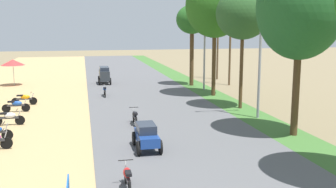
# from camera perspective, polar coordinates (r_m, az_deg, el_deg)

# --- Properties ---
(parked_motorbike_fourth) EXTENTS (1.80, 0.54, 0.94)m
(parked_motorbike_fourth) POSITION_cam_1_polar(r_m,az_deg,el_deg) (24.46, -22.07, -3.13)
(parked_motorbike_fourth) COLOR black
(parked_motorbike_fourth) RESTS_ON dirt_shoulder
(parked_motorbike_fifth) EXTENTS (1.80, 0.54, 0.94)m
(parked_motorbike_fifth) POSITION_cam_1_polar(r_m,az_deg,el_deg) (28.07, -21.15, -1.48)
(parked_motorbike_fifth) COLOR black
(parked_motorbike_fifth) RESTS_ON dirt_shoulder
(parked_motorbike_sixth) EXTENTS (1.80, 0.54, 0.94)m
(parked_motorbike_sixth) POSITION_cam_1_polar(r_m,az_deg,el_deg) (30.37, -20.09, -0.61)
(parked_motorbike_sixth) COLOR black
(parked_motorbike_sixth) RESTS_ON dirt_shoulder
(vendor_umbrella) EXTENTS (2.20, 2.20, 2.52)m
(vendor_umbrella) POSITION_cam_1_polar(r_m,az_deg,el_deg) (40.60, -21.58, 4.29)
(vendor_umbrella) COLOR #99999E
(vendor_umbrella) RESTS_ON dirt_shoulder
(median_tree_second) EXTENTS (4.40, 4.40, 9.31)m
(median_tree_second) POSITION_cam_1_polar(r_m,az_deg,el_deg) (21.17, 18.67, 11.86)
(median_tree_second) COLOR #4C351E
(median_tree_second) RESTS_ON median_strip
(median_tree_third) EXTENTS (3.66, 3.66, 8.25)m
(median_tree_third) POSITION_cam_1_polar(r_m,az_deg,el_deg) (27.49, 10.83, 11.33)
(median_tree_third) COLOR #4C351E
(median_tree_third) RESTS_ON median_strip
(median_tree_fourth) EXTENTS (4.74, 4.74, 9.83)m
(median_tree_fourth) POSITION_cam_1_polar(r_m,az_deg,el_deg) (32.38, 6.83, 12.56)
(median_tree_fourth) COLOR #4C351E
(median_tree_fourth) RESTS_ON median_strip
(median_tree_fifth) EXTENTS (3.02, 3.02, 7.68)m
(median_tree_fifth) POSITION_cam_1_polar(r_m,az_deg,el_deg) (37.83, 3.51, 10.59)
(median_tree_fifth) COLOR #4C351E
(median_tree_fifth) RESTS_ON median_strip
(streetlamp_near) EXTENTS (3.16, 0.20, 8.44)m
(streetlamp_near) POSITION_cam_1_polar(r_m,az_deg,el_deg) (24.71, 13.29, 7.59)
(streetlamp_near) COLOR gray
(streetlamp_near) RESTS_ON median_strip
(streetlamp_mid) EXTENTS (3.16, 0.20, 7.71)m
(streetlamp_mid) POSITION_cam_1_polar(r_m,az_deg,el_deg) (35.22, 5.33, 7.78)
(streetlamp_mid) COLOR gray
(streetlamp_mid) RESTS_ON median_strip
(utility_pole_near) EXTENTS (1.80, 0.20, 8.16)m
(utility_pole_near) POSITION_cam_1_polar(r_m,az_deg,el_deg) (43.05, 7.23, 7.78)
(utility_pole_near) COLOR brown
(utility_pole_near) RESTS_ON ground
(utility_pole_far) EXTENTS (1.80, 0.20, 9.47)m
(utility_pole_far) POSITION_cam_1_polar(r_m,az_deg,el_deg) (38.78, 9.04, 8.50)
(utility_pole_far) COLOR brown
(utility_pole_far) RESTS_ON ground
(car_sedan_blue) EXTENTS (1.10, 2.26, 1.19)m
(car_sedan_blue) POSITION_cam_1_polar(r_m,az_deg,el_deg) (18.32, -3.14, -5.99)
(car_sedan_blue) COLOR navy
(car_sedan_blue) RESTS_ON road_strip
(car_van_charcoal) EXTENTS (1.19, 2.41, 1.67)m
(car_van_charcoal) POSITION_cam_1_polar(r_m,az_deg,el_deg) (39.57, -9.22, 2.85)
(car_van_charcoal) COLOR #282D33
(car_van_charcoal) RESTS_ON road_strip
(motorbike_ahead_second) EXTENTS (0.54, 1.80, 0.94)m
(motorbike_ahead_second) POSITION_cam_1_polar(r_m,az_deg,el_deg) (14.03, -5.91, -11.79)
(motorbike_ahead_second) COLOR black
(motorbike_ahead_second) RESTS_ON road_strip
(motorbike_ahead_third) EXTENTS (0.54, 1.80, 0.94)m
(motorbike_ahead_third) POSITION_cam_1_polar(r_m,az_deg,el_deg) (22.93, -4.83, -3.21)
(motorbike_ahead_third) COLOR black
(motorbike_ahead_third) RESTS_ON road_strip
(motorbike_ahead_fourth) EXTENTS (0.54, 1.80, 0.94)m
(motorbike_ahead_fourth) POSITION_cam_1_polar(r_m,az_deg,el_deg) (32.56, -9.17, 0.57)
(motorbike_ahead_fourth) COLOR black
(motorbike_ahead_fourth) RESTS_ON road_strip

